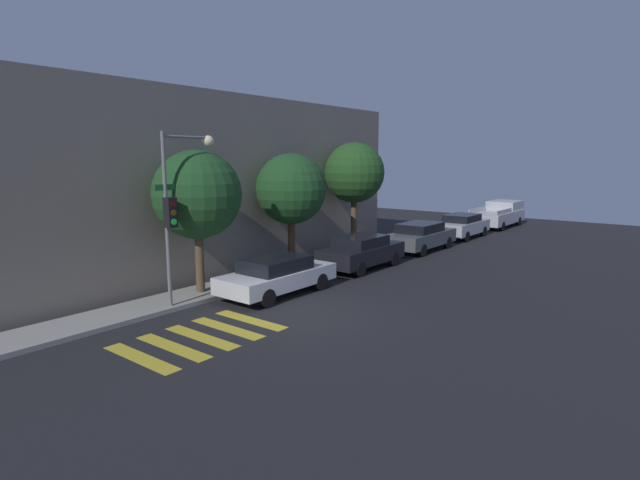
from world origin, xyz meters
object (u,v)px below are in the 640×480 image
(sedan_middle, at_px, (361,251))
(sedan_far_end, at_px, (421,236))
(sedan_near_corner, at_px, (277,275))
(tree_midblock, at_px, (291,189))
(traffic_light_pole, at_px, (178,196))
(tree_near_corner, at_px, (197,195))
(pickup_truck, at_px, (499,214))
(sedan_tail_of_row, at_px, (462,225))
(tree_far_end, at_px, (354,173))

(sedan_middle, distance_m, sedan_far_end, 5.43)
(sedan_near_corner, relative_size, tree_midblock, 0.90)
(traffic_light_pole, height_order, sedan_near_corner, traffic_light_pole)
(tree_near_corner, bearing_deg, pickup_truck, -4.69)
(sedan_far_end, bearing_deg, sedan_tail_of_row, 0.00)
(sedan_middle, height_order, sedan_far_end, sedan_far_end)
(tree_near_corner, bearing_deg, sedan_tail_of_row, -6.36)
(sedan_near_corner, bearing_deg, traffic_light_pole, 156.78)
(sedan_far_end, distance_m, tree_midblock, 8.34)
(traffic_light_pole, xyz_separation_m, pickup_truck, (25.30, -1.27, -2.66))
(tree_near_corner, relative_size, tree_far_end, 0.91)
(sedan_tail_of_row, distance_m, tree_midblock, 13.41)
(tree_near_corner, xyz_separation_m, tree_midblock, (4.70, 0.00, -0.04))
(sedan_middle, bearing_deg, pickup_truck, -0.00)
(sedan_middle, relative_size, pickup_truck, 0.77)
(pickup_truck, xyz_separation_m, tree_near_corner, (-24.05, 1.97, 2.59))
(sedan_far_end, distance_m, tree_near_corner, 12.80)
(traffic_light_pole, xyz_separation_m, sedan_middle, (8.19, -1.27, -2.76))
(sedan_tail_of_row, distance_m, pickup_truck, 6.35)
(traffic_light_pole, distance_m, sedan_far_end, 13.95)
(pickup_truck, distance_m, tree_midblock, 19.61)
(traffic_light_pole, relative_size, sedan_near_corner, 1.24)
(sedan_middle, relative_size, tree_far_end, 0.79)
(sedan_near_corner, xyz_separation_m, sedan_tail_of_row, (15.99, 0.00, 0.04))
(sedan_near_corner, relative_size, sedan_tail_of_row, 1.01)
(sedan_near_corner, height_order, tree_midblock, tree_midblock)
(sedan_middle, height_order, pickup_truck, pickup_truck)
(sedan_far_end, bearing_deg, traffic_light_pole, 174.67)
(sedan_tail_of_row, relative_size, tree_midblock, 0.89)
(sedan_near_corner, relative_size, sedan_far_end, 0.95)
(sedan_far_end, height_order, tree_midblock, tree_midblock)
(sedan_far_end, height_order, tree_far_end, tree_far_end)
(sedan_near_corner, distance_m, tree_midblock, 4.49)
(traffic_light_pole, xyz_separation_m, sedan_tail_of_row, (18.95, -1.27, -2.77))
(sedan_tail_of_row, xyz_separation_m, tree_near_corner, (-17.69, 1.97, 2.70))
(pickup_truck, bearing_deg, sedan_middle, 180.00)
(sedan_near_corner, height_order, tree_near_corner, tree_near_corner)
(tree_far_end, bearing_deg, pickup_truck, -7.58)
(sedan_tail_of_row, bearing_deg, sedan_far_end, 180.00)
(sedan_tail_of_row, bearing_deg, tree_midblock, 171.37)
(pickup_truck, height_order, tree_near_corner, tree_near_corner)
(sedan_near_corner, xyz_separation_m, tree_far_end, (7.51, 1.97, 3.25))
(sedan_far_end, relative_size, tree_far_end, 0.86)
(tree_far_end, bearing_deg, tree_midblock, 180.00)
(sedan_near_corner, distance_m, sedan_tail_of_row, 15.99)
(traffic_light_pole, bearing_deg, pickup_truck, -2.87)
(sedan_far_end, bearing_deg, sedan_middle, 180.00)
(traffic_light_pole, height_order, tree_far_end, traffic_light_pole)
(tree_far_end, bearing_deg, sedan_far_end, -32.14)
(traffic_light_pole, bearing_deg, tree_far_end, 3.84)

